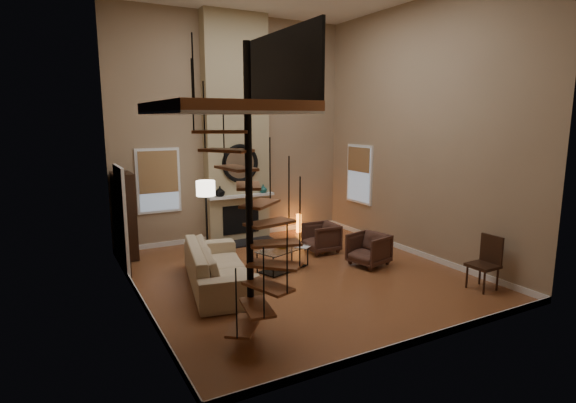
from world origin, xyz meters
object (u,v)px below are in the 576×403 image
armchair_far (371,249)px  accent_lamp (299,223)px  sofa (218,265)px  floor_lamp (206,194)px  hutch (124,215)px  coffee_table (283,256)px  side_chair (486,260)px  armchair_near (324,237)px

armchair_far → accent_lamp: bearing=165.4°
sofa → floor_lamp: (0.39, 1.77, 1.02)m
hutch → accent_lamp: bearing=1.9°
coffee_table → accent_lamp: accent_lamp is taller
hutch → armchair_far: bearing=-34.1°
armchair_far → side_chair: (0.98, -2.04, 0.17)m
floor_lamp → side_chair: size_ratio=1.74×
floor_lamp → sofa: bearing=-102.6°
floor_lamp → coffee_table: bearing=-54.9°
coffee_table → hutch: bearing=138.0°
armchair_far → floor_lamp: bearing=-140.5°
armchair_far → accent_lamp: size_ratio=1.49×
sofa → side_chair: bearing=-108.7°
hutch → side_chair: (5.39, -5.02, -0.42)m
hutch → coffee_table: (2.65, -2.38, -0.67)m
sofa → armchair_far: (3.23, -0.36, -0.04)m
armchair_far → coffee_table: armchair_far is taller
hutch → accent_lamp: (4.47, 0.15, -0.70)m
floor_lamp → accent_lamp: 3.27m
armchair_near → accent_lamp: armchair_near is taller
armchair_near → accent_lamp: (0.42, 1.88, -0.10)m
sofa → accent_lamp: (3.29, 2.77, -0.15)m
hutch → armchair_far: hutch is taller
coffee_table → side_chair: bearing=-43.9°
armchair_near → hutch: bearing=-110.0°
coffee_table → side_chair: 3.81m
armchair_far → coffee_table: size_ratio=0.60×
accent_lamp → floor_lamp: bearing=-160.8°
sofa → side_chair: side_chair is taller
armchair_far → floor_lamp: size_ratio=0.42×
coffee_table → side_chair: (2.74, -2.64, 0.24)m
armchair_far → hutch: bearing=-137.6°
coffee_table → accent_lamp: (1.82, 2.54, -0.03)m
armchair_near → side_chair: 3.56m
hutch → armchair_near: (4.05, -1.73, -0.60)m
armchair_near → armchair_far: size_ratio=0.99×
sofa → accent_lamp: sofa is taller
armchair_near → armchair_far: (0.36, -1.25, 0.00)m
coffee_table → sofa: bearing=-170.8°
coffee_table → floor_lamp: size_ratio=0.71×
armchair_near → accent_lamp: 1.93m
armchair_near → accent_lamp: bearing=170.6°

